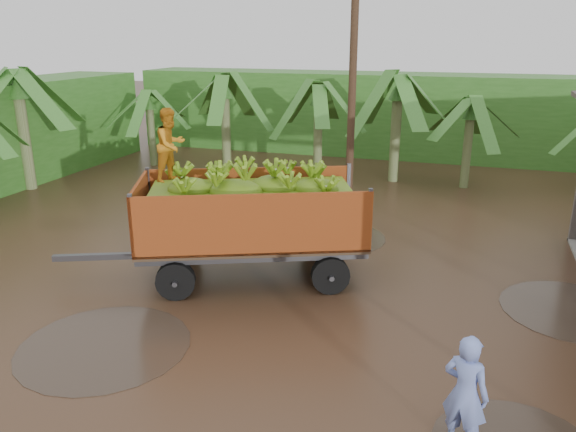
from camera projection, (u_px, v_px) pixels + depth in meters
The scene contains 6 objects.
ground at pixel (331, 313), 11.05m from camera, with size 100.00×100.00×0.00m, color black.
hedge_north at pixel (374, 114), 25.56m from camera, with size 22.00×3.00×3.60m, color #2D661E.
banana_trailer at pixel (250, 214), 12.29m from camera, with size 6.70×4.07×3.79m.
man_blue at pixel (465, 394), 7.19m from camera, with size 0.61×0.40×1.67m, color #7488D3.
utility_pole at pixel (353, 64), 16.83m from camera, with size 1.20×0.24×8.69m.
banana_plants at pixel (188, 147), 17.74m from camera, with size 25.03×20.77×4.31m.
Camera 1 is at (2.28, -9.70, 5.22)m, focal length 35.00 mm.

